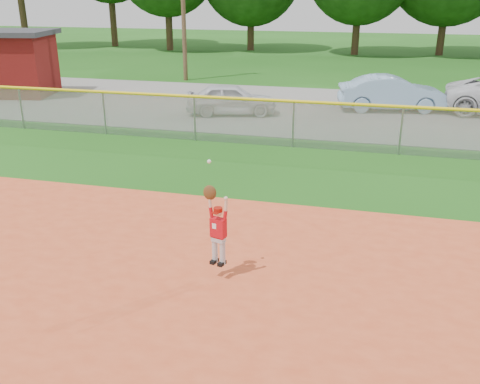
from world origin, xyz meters
name	(u,v)px	position (x,y,z in m)	size (l,w,h in m)	color
ground	(191,319)	(0.00, 0.00, 0.00)	(120.00, 120.00, 0.00)	#1A5112
parking_strip	(315,109)	(0.00, 16.00, 0.01)	(44.00, 10.00, 0.03)	slate
car_white_a	(231,99)	(-3.19, 14.10, 0.65)	(1.46, 3.63, 1.24)	silver
car_blue	(392,93)	(3.12, 16.46, 0.75)	(1.52, 4.35, 1.43)	#82A3C2
utility_shed	(11,63)	(-14.42, 15.61, 1.55)	(4.57, 3.87, 3.03)	#560E0C
outfield_fence	(293,121)	(0.00, 10.00, 0.88)	(40.06, 0.10, 1.55)	gray
ballplayer	(217,226)	(0.06, 1.31, 1.02)	(0.48, 0.27, 1.88)	silver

